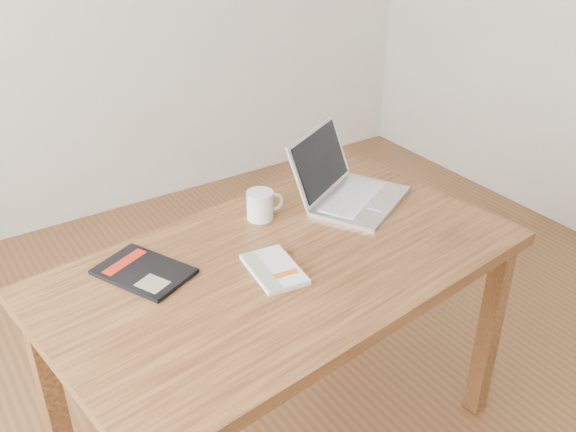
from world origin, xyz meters
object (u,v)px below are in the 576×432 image
desk (285,285)px  coffee_mug (261,205)px  laptop (346,186)px  black_guidebook (144,272)px  white_guidebook (274,269)px

desk → coffee_mug: (0.07, 0.25, 0.14)m
laptop → desk: bearing=179.8°
black_guidebook → coffee_mug: size_ratio=2.44×
coffee_mug → desk: bearing=-96.9°
white_guidebook → laptop: size_ratio=0.50×
desk → white_guidebook: bearing=-156.2°
white_guidebook → black_guidebook: (-0.31, 0.19, -0.00)m
white_guidebook → coffee_mug: 0.31m
black_guidebook → laptop: (0.74, 0.04, 0.04)m
black_guidebook → coffee_mug: 0.45m
black_guidebook → laptop: 0.74m
black_guidebook → coffee_mug: coffee_mug is taller
desk → laptop: bearing=20.6°
desk → laptop: size_ratio=3.30×
desk → laptop: 0.44m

